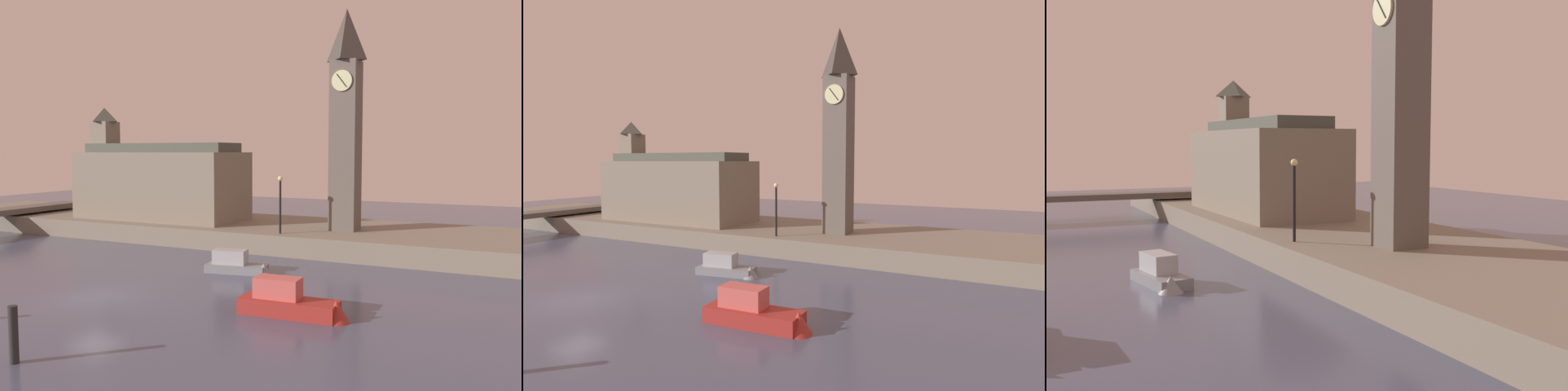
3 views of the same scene
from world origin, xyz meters
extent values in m
cube|color=slate|center=(0.00, 20.00, 0.75)|extent=(70.00, 12.00, 1.50)
cube|color=#5B544C|center=(7.23, 19.02, 7.86)|extent=(2.01, 2.01, 12.71)
cylinder|color=beige|center=(7.23, 17.96, 12.65)|extent=(1.53, 0.12, 1.53)
cube|color=black|center=(7.23, 17.89, 12.65)|extent=(0.80, 0.04, 1.00)
cube|color=slate|center=(-9.71, 18.94, 4.45)|extent=(14.84, 6.60, 5.90)
cube|color=slate|center=(-16.15, 18.94, 5.87)|extent=(1.97, 1.97, 8.75)
pyramid|color=#474C42|center=(-16.15, 18.94, 10.91)|extent=(2.17, 2.17, 1.32)
cube|color=#42473D|center=(-9.71, 18.94, 7.80)|extent=(14.10, 3.96, 0.80)
cylinder|color=black|center=(3.57, 15.17, 3.42)|extent=(0.16, 0.16, 3.84)
sphere|color=#F2E099|center=(3.57, 15.17, 5.52)|extent=(0.36, 0.36, 0.36)
cube|color=gray|center=(3.66, 8.35, 0.26)|extent=(3.96, 2.14, 0.51)
cube|color=#A8ADB2|center=(3.22, 8.35, 0.95)|extent=(2.21, 1.40, 0.87)
cone|color=gray|center=(5.54, 8.35, 0.28)|extent=(1.57, 1.57, 0.94)
camera|label=1|loc=(19.60, -20.87, 7.47)|focal=37.58mm
camera|label=2|loc=(20.51, -14.88, 7.37)|focal=30.47mm
camera|label=3|loc=(31.81, 2.04, 6.42)|focal=42.73mm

